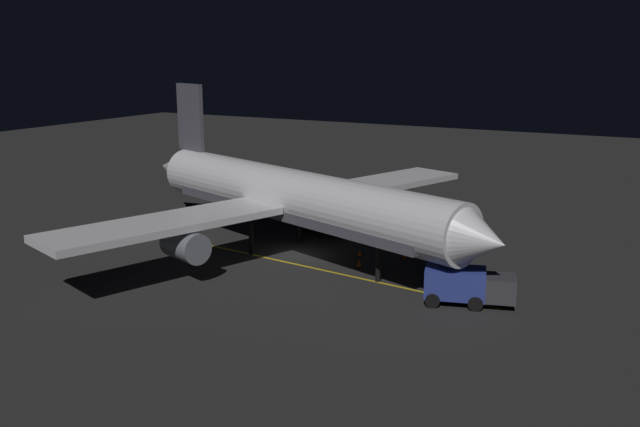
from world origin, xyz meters
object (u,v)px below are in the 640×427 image
(baggage_truck, at_px, (465,286))
(airliner, at_px, (291,198))
(traffic_cone_near_right, at_px, (360,253))
(traffic_cone_under_wing, at_px, (405,255))
(traffic_cone_near_left, at_px, (359,264))
(catering_truck, at_px, (332,218))
(ground_crew_worker, at_px, (430,240))

(baggage_truck, bearing_deg, airliner, -106.58)
(airliner, distance_m, traffic_cone_near_right, 6.69)
(traffic_cone_under_wing, bearing_deg, traffic_cone_near_left, -30.96)
(airliner, height_order, baggage_truck, airliner)
(traffic_cone_under_wing, bearing_deg, airliner, -70.70)
(catering_truck, bearing_deg, traffic_cone_under_wing, 64.28)
(baggage_truck, distance_m, traffic_cone_under_wing, 10.10)
(ground_crew_worker, xyz_separation_m, traffic_cone_near_left, (6.42, -3.05, -0.64))
(catering_truck, relative_size, traffic_cone_near_right, 11.25)
(traffic_cone_near_right, relative_size, traffic_cone_under_wing, 1.00)
(airliner, xyz_separation_m, baggage_truck, (4.48, 15.05, -3.20))
(baggage_truck, bearing_deg, traffic_cone_near_left, -113.01)
(baggage_truck, height_order, traffic_cone_near_right, baggage_truck)
(catering_truck, bearing_deg, airliner, 0.54)
(catering_truck, relative_size, traffic_cone_near_left, 11.25)
(ground_crew_worker, relative_size, traffic_cone_near_left, 3.16)
(ground_crew_worker, distance_m, traffic_cone_under_wing, 3.11)
(traffic_cone_under_wing, bearing_deg, catering_truck, -115.72)
(traffic_cone_near_left, bearing_deg, traffic_cone_near_right, -155.92)
(traffic_cone_near_left, relative_size, traffic_cone_near_right, 1.00)
(airliner, bearing_deg, baggage_truck, 73.42)
(catering_truck, height_order, traffic_cone_near_right, catering_truck)
(baggage_truck, height_order, catering_truck, catering_truck)
(baggage_truck, bearing_deg, ground_crew_worker, -149.91)
(airliner, height_order, traffic_cone_near_left, airliner)
(airliner, height_order, ground_crew_worker, airliner)
(catering_truck, xyz_separation_m, traffic_cone_near_right, (4.93, 4.98, -1.07))
(traffic_cone_near_right, bearing_deg, ground_crew_worker, 132.52)
(baggage_truck, bearing_deg, traffic_cone_under_wing, -136.91)
(baggage_truck, xyz_separation_m, traffic_cone_near_right, (-6.39, -10.14, -0.93))
(baggage_truck, distance_m, traffic_cone_near_right, 12.02)
(airliner, relative_size, traffic_cone_near_left, 67.45)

